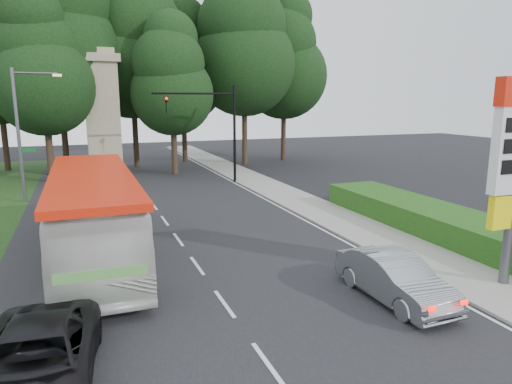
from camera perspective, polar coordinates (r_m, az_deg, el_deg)
name	(u,v)px	position (r m, az deg, el deg)	size (l,w,h in m)	color
ground	(276,377)	(11.14, 2.57, -22.10)	(120.00, 120.00, 0.00)	black
road_surface	(174,234)	(21.72, -10.22, -5.17)	(14.00, 80.00, 0.02)	black
sidewalk_right	(333,216)	(24.65, 9.58, -3.03)	(3.00, 80.00, 0.12)	gray
hedge	(432,220)	(23.15, 21.13, -3.23)	(3.00, 14.00, 1.20)	#1E4412
traffic_signal_mast	(217,120)	(33.87, -4.86, 8.90)	(6.10, 0.35, 7.20)	black
streetlight_signs	(22,129)	(30.72, -27.22, 6.99)	(2.75, 0.98, 8.00)	#59595E
monument	(103,113)	(38.55, -18.64, 9.30)	(3.00, 3.00, 10.05)	gray
tree_center_left	(55,25)	(41.93, -23.79, 18.57)	(10.08, 10.08, 19.80)	#2D2116
tree_center_right	(131,44)	(44.02, -15.39, 17.40)	(9.24, 9.24, 18.15)	#2D2116
tree_east_near	(182,63)	(46.66, -9.22, 15.64)	(8.12, 8.12, 15.95)	#2D2116
tree_east_mid	(244,43)	(44.35, -1.49, 18.18)	(9.52, 9.52, 18.70)	#2D2116
tree_far_east	(284,57)	(47.96, 3.56, 16.44)	(8.68, 8.68, 17.05)	#2D2116
tree_monument_left	(42,64)	(37.65, -25.19, 14.24)	(7.28, 7.28, 14.30)	#2D2116
tree_monument_right	(172,77)	(38.73, -10.49, 14.01)	(6.72, 6.72, 13.20)	#2D2116
transit_bus	(94,216)	(18.86, -19.63, -2.87)	(2.87, 12.27, 3.42)	silver
sedan_silver	(394,278)	(15.04, 16.89, -10.22)	(1.54, 4.43, 1.46)	#9A9DA1
suv_charcoal	(36,363)	(11.26, -25.80, -18.67)	(2.39, 5.17, 1.44)	black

